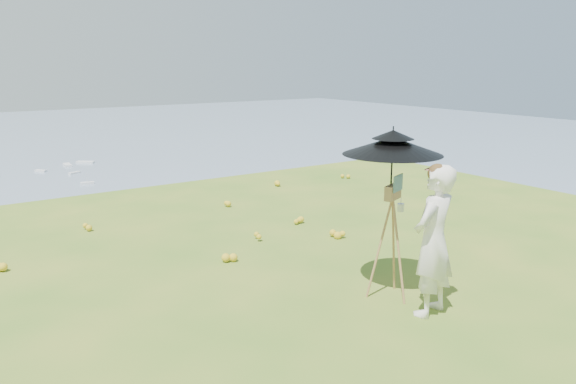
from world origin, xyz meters
TOP-DOWN VIEW (x-y plane):
  - ground at (0.00, 0.00)m, footprint 14.00×14.00m
  - slope_trees at (0.00, 35.00)m, footprint 110.00×50.00m
  - wildflowers at (0.00, 0.25)m, footprint 10.00×10.50m
  - painter at (-0.14, -1.30)m, footprint 0.72×0.57m
  - field_easel at (-0.19, -0.69)m, footprint 0.76×0.76m
  - sun_umbrella at (-0.20, -0.66)m, footprint 1.50×1.50m
  - painter_cap at (-0.14, -1.30)m, footprint 0.27×0.30m

SIDE VIEW (x-z plane):
  - slope_trees at x=0.00m, z-range -18.00..-12.00m
  - ground at x=0.00m, z-range 0.00..0.00m
  - wildflowers at x=0.00m, z-range 0.00..0.12m
  - field_easel at x=-0.19m, z-range 0.00..1.54m
  - painter at x=-0.14m, z-range 0.00..1.75m
  - sun_umbrella at x=-0.20m, z-range 1.27..2.10m
  - painter_cap at x=-0.14m, z-range 1.65..1.75m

